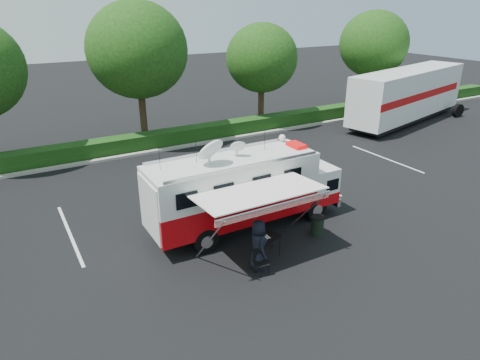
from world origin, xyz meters
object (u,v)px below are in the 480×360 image
object	(u,v)px
folding_table	(267,238)
semi_trailer	(408,95)
trash_bin	(317,226)
command_truck	(245,189)

from	to	relation	value
folding_table	semi_trailer	xyz separation A→B (m)	(19.87, 10.74, 1.35)
folding_table	trash_bin	size ratio (longest dim) A/B	1.38
trash_bin	semi_trailer	distance (m)	20.24
trash_bin	semi_trailer	bearing A→B (deg)	31.10
command_truck	folding_table	bearing A→B (deg)	-100.22
folding_table	trash_bin	world-z (taller)	folding_table
trash_bin	folding_table	bearing A→B (deg)	-172.92
command_truck	semi_trailer	size ratio (longest dim) A/B	0.62
command_truck	trash_bin	size ratio (longest dim) A/B	10.20
semi_trailer	trash_bin	bearing A→B (deg)	-148.90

